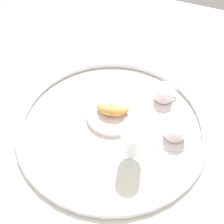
{
  "coord_description": "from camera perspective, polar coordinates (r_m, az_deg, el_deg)",
  "views": [
    {
      "loc": [
        0.25,
        -0.5,
        0.7
      ],
      "look_at": [
        -0.01,
        0.03,
        0.03
      ],
      "focal_mm": 38.67,
      "sensor_mm": 36.0,
      "label": 1
    }
  ],
  "objects": [
    {
      "name": "ground_plane",
      "position": [
        0.9,
        -0.04,
        -2.63
      ],
      "size": [
        2.2,
        2.2,
        0.0
      ],
      "primitive_type": "plane",
      "color": "silver"
    },
    {
      "name": "table_chrome_rim",
      "position": [
        0.89,
        -0.04,
        -2.15
      ],
      "size": [
        0.69,
        0.69,
        0.02
      ],
      "primitive_type": "torus",
      "color": "silver",
      "rests_on": "ground_plane"
    },
    {
      "name": "pastry_plate",
      "position": [
        0.91,
        0.0,
        -0.81
      ],
      "size": [
        0.19,
        0.19,
        0.02
      ],
      "color": "silver",
      "rests_on": "ground_plane"
    },
    {
      "name": "croissant_large",
      "position": [
        0.89,
        0.03,
        0.54
      ],
      "size": [
        0.13,
        0.09,
        0.04
      ],
      "color": "#D6994C",
      "rests_on": "pastry_plate"
    },
    {
      "name": "coffee_cup_near",
      "position": [
        0.87,
        14.55,
        -4.39
      ],
      "size": [
        0.14,
        0.14,
        0.06
      ],
      "color": "silver",
      "rests_on": "ground_plane"
    },
    {
      "name": "coffee_cup_far",
      "position": [
        0.98,
        12.18,
        4.13
      ],
      "size": [
        0.14,
        0.14,
        0.06
      ],
      "color": "silver",
      "rests_on": "ground_plane"
    },
    {
      "name": "juice_glass_left",
      "position": [
        0.74,
        4.93,
        -6.96
      ],
      "size": [
        0.08,
        0.08,
        0.14
      ],
      "color": "white",
      "rests_on": "ground_plane"
    }
  ]
}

